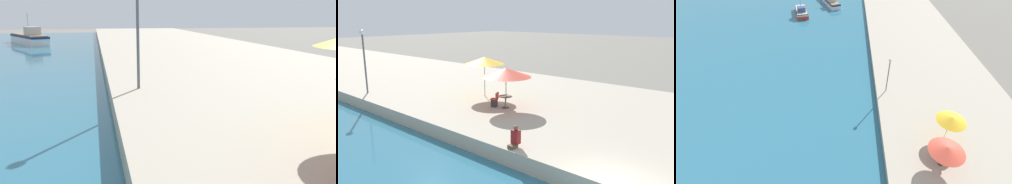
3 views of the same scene
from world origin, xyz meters
The scene contains 3 objects.
quay_promenade centered at (8.00, 37.00, 0.39)m, with size 16.00×90.00×0.78m.
fishing_boat_mid centered at (-8.51, 53.86, 0.80)m, with size 6.03×9.91×3.84m.
lamppost centered at (1.18, 19.16, 3.87)m, with size 0.36×0.36×4.56m.
Camera 1 is at (-0.60, 3.90, 3.85)m, focal length 40.00 mm.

